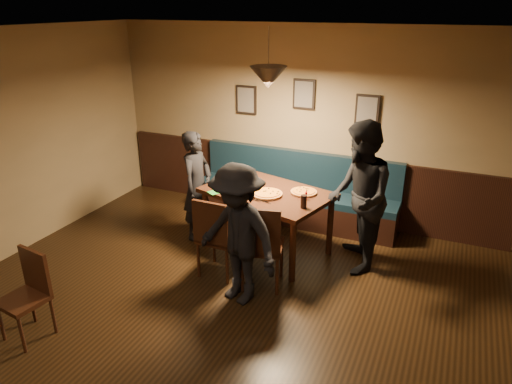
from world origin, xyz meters
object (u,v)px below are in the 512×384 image
Objects in this scene: diner_right at (359,198)px; cafe_chair_far at (23,298)px; chair_near_right at (262,244)px; chair_near_left at (220,235)px; booth_bench at (295,189)px; soda_glass at (304,201)px; diner_left at (197,186)px; diner_front at (238,235)px; tabasco_bottle at (306,195)px; dining_table at (267,221)px.

diner_right is 3.71m from cafe_chair_far.
diner_right is (0.88, 0.83, 0.40)m from chair_near_right.
cafe_chair_far is at bearing -122.67° from chair_near_left.
chair_near_left is 0.97× the size of chair_near_right.
booth_bench reaches higher than cafe_chair_far.
soda_glass is at bearing -76.70° from diner_right.
chair_near_left is 0.55× the size of diner_right.
chair_near_right reaches higher than soda_glass.
booth_bench is at bearing -45.24° from diner_left.
diner_right is 1.57m from diner_front.
diner_left reaches higher than cafe_chair_far.
booth_bench is 3.41× the size of cafe_chair_far.
diner_right is (1.43, 0.81, 0.41)m from chair_near_left.
chair_near_right is at bearing -65.92° from diner_right.
chair_near_right reaches higher than tabasco_bottle.
chair_near_left is 0.65m from diner_front.
cafe_chair_far is at bearing -132.15° from soda_glass.
dining_table is 0.82m from chair_near_left.
diner_left is 1.56m from tabasco_bottle.
dining_table is 9.95× the size of soda_glass.
diner_right is 0.62m from tabasco_bottle.
diner_front is at bearing -109.96° from tabasco_bottle.
diner_front is at bearing -59.10° from diner_right.
diner_left is 1.63m from soda_glass.
diner_left is at bearing 169.95° from soda_glass.
diner_right reaches higher than dining_table.
diner_left is (-1.28, 0.75, 0.23)m from chair_near_right.
cafe_chair_far is (-1.99, -2.49, -0.45)m from tabasco_bottle.
chair_near_left is at bearing -134.32° from diner_left.
booth_bench reaches higher than dining_table.
booth_bench is 2.15m from diner_front.
dining_table is at bearing -111.84° from cafe_chair_far.
diner_left is at bearing -163.70° from dining_table.
booth_bench is 1.64× the size of diner_right.
chair_near_left is at bearing -140.15° from tabasco_bottle.
soda_glass is (-0.56, -0.36, -0.00)m from diner_right.
dining_table is at bearing 113.53° from diner_front.
soda_glass reaches higher than dining_table.
diner_left is 1.71× the size of cafe_chair_far.
chair_near_right is 0.69m from soda_glass.
diner_right is at bearing 29.61° from chair_near_right.
booth_bench is 0.98m from dining_table.
diner_front is (-1.00, -1.20, -0.13)m from diner_right.
diner_right is 15.10× the size of tabasco_bottle.
chair_near_left is 0.67× the size of diner_left.
tabasco_bottle is (0.39, 1.08, 0.11)m from diner_front.
booth_bench reaches higher than soda_glass.
tabasco_bottle is (0.27, 0.71, 0.37)m from chair_near_right.
diner_right is at bearing -39.85° from booth_bench.
cafe_chair_far reaches higher than dining_table.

